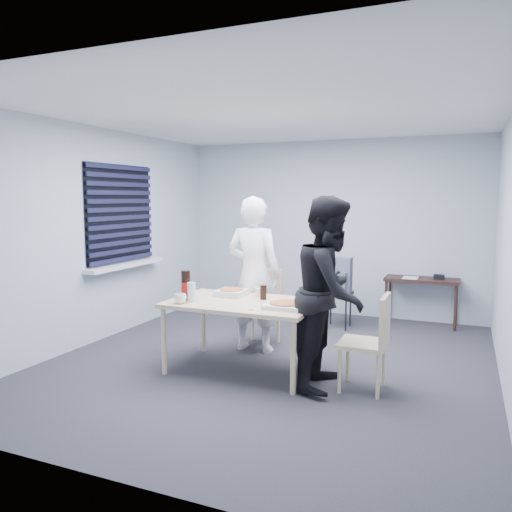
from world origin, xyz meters
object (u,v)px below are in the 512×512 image
at_px(mug_a, 180,299).
at_px(mug_b, 259,292).
at_px(dining_table, 243,307).
at_px(stool, 338,300).
at_px(soda_bottle, 186,286).
at_px(chair_far, 263,301).
at_px(backpack, 339,275).
at_px(person_white, 254,274).
at_px(side_table, 422,284).
at_px(chair_right, 373,336).
at_px(person_black, 330,292).

xyz_separation_m(mug_a, mug_b, (0.58, 0.63, -0.00)).
relative_size(dining_table, stool, 3.00).
relative_size(mug_b, soda_bottle, 0.33).
height_order(chair_far, soda_bottle, soda_bottle).
distance_m(stool, mug_b, 1.83).
relative_size(backpack, mug_b, 4.68).
distance_m(chair_far, person_white, 0.48).
height_order(stool, mug_a, mug_a).
relative_size(mug_a, soda_bottle, 0.41).
distance_m(side_table, mug_a, 3.61).
bearing_deg(person_white, chair_far, -88.34).
bearing_deg(backpack, stool, 110.55).
relative_size(chair_right, mug_b, 8.90).
bearing_deg(side_table, chair_far, -135.58).
relative_size(chair_far, stool, 1.81).
relative_size(person_black, backpack, 3.78).
bearing_deg(dining_table, mug_b, 79.19).
relative_size(person_white, soda_bottle, 5.84).
bearing_deg(person_black, chair_right, -88.48).
height_order(person_black, soda_bottle, person_black).
height_order(person_white, mug_a, person_white).
bearing_deg(soda_bottle, backpack, 64.03).
xyz_separation_m(mug_a, soda_bottle, (-0.04, 0.18, 0.10)).
bearing_deg(backpack, chair_right, -47.98).
height_order(chair_right, person_black, person_black).
xyz_separation_m(dining_table, chair_right, (1.31, -0.05, -0.14)).
bearing_deg(person_white, soda_bottle, 64.59).
bearing_deg(mug_a, person_white, 70.43).
bearing_deg(chair_far, soda_bottle, -108.78).
relative_size(person_white, mug_b, 17.70).
distance_m(chair_far, chair_right, 1.80).
bearing_deg(soda_bottle, person_black, 3.99).
bearing_deg(mug_b, stool, 75.68).
height_order(mug_a, soda_bottle, soda_bottle).
xyz_separation_m(dining_table, person_black, (0.91, -0.06, 0.23)).
distance_m(side_table, soda_bottle, 3.49).
height_order(chair_far, chair_right, same).
xyz_separation_m(stool, mug_b, (-0.44, -1.73, 0.38)).
height_order(side_table, soda_bottle, soda_bottle).
xyz_separation_m(chair_right, mug_b, (-1.25, 0.34, 0.25)).
xyz_separation_m(chair_right, side_table, (0.21, 2.68, 0.06)).
bearing_deg(backpack, dining_table, -83.35).
relative_size(chair_right, person_white, 0.50).
bearing_deg(stool, chair_right, -68.66).
relative_size(chair_right, side_table, 0.91).
bearing_deg(side_table, person_white, -130.59).
xyz_separation_m(stool, soda_bottle, (-1.06, -2.19, 0.48)).
height_order(chair_far, mug_b, chair_far).
bearing_deg(chair_right, chair_far, 145.29).
height_order(stool, backpack, backpack).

